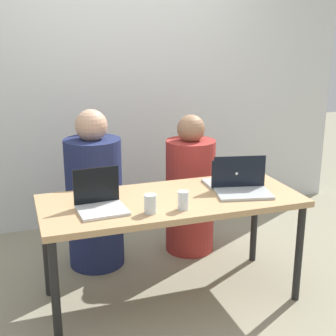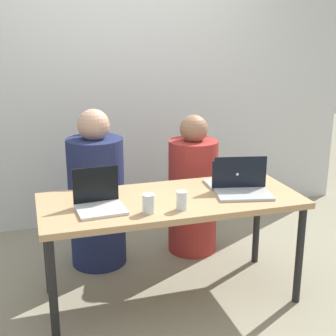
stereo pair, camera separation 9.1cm
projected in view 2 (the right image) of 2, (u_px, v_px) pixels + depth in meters
ground_plane at (171, 296)px, 3.19m from camera, size 12.00×12.00×0.00m
back_wall at (121, 87)px, 4.22m from camera, size 4.50×0.10×2.50m
desk at (171, 207)px, 3.00m from camera, size 1.67×0.69×0.71m
person_on_left at (97, 197)px, 3.53m from camera, size 0.50×0.50×1.21m
person_on_right at (193, 192)px, 3.75m from camera, size 0.43×0.43×1.12m
laptop_back_right at (232, 179)px, 3.21m from camera, size 0.35×0.25×0.20m
laptop_front_right at (243, 186)px, 3.05m from camera, size 0.39×0.31×0.23m
laptop_front_left at (99, 201)px, 2.79m from camera, size 0.30×0.29×0.24m
water_glass_center at (181, 202)px, 2.78m from camera, size 0.07×0.07×0.11m
water_glass_left at (149, 205)px, 2.73m from camera, size 0.07×0.07×0.11m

